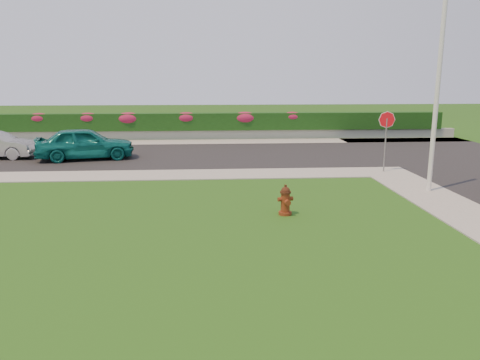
{
  "coord_description": "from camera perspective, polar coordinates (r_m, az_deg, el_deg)",
  "views": [
    {
      "loc": [
        -0.54,
        -10.12,
        3.98
      ],
      "look_at": [
        0.4,
        3.82,
        0.9
      ],
      "focal_mm": 35.0,
      "sensor_mm": 36.0,
      "label": 1
    }
  ],
  "objects": [
    {
      "name": "ground",
      "position": [
        10.89,
        -0.74,
        -9.01
      ],
      "size": [
        120.0,
        120.0,
        0.0
      ],
      "primitive_type": "plane",
      "color": "black",
      "rests_on": "ground"
    },
    {
      "name": "stop_sign",
      "position": [
        20.65,
        17.42,
        6.17
      ],
      "size": [
        0.71,
        0.06,
        2.6
      ],
      "rotation": [
        0.0,
        0.0,
        -0.42
      ],
      "color": "slate",
      "rests_on": "ground"
    },
    {
      "name": "curb_corner",
      "position": [
        20.93,
        17.34,
        0.95
      ],
      "size": [
        2.0,
        2.0,
        0.04
      ],
      "primitive_type": "cube",
      "color": "gray",
      "rests_on": "ground"
    },
    {
      "name": "street_far",
      "position": [
        24.84,
        -14.16,
        2.87
      ],
      "size": [
        26.0,
        8.0,
        0.04
      ],
      "primitive_type": "cube",
      "color": "black",
      "rests_on": "ground"
    },
    {
      "name": "hedge",
      "position": [
        30.85,
        -4.73,
        7.12
      ],
      "size": [
        32.0,
        0.9,
        1.1
      ],
      "primitive_type": "cube",
      "color": "black",
      "rests_on": "retaining_wall"
    },
    {
      "name": "utility_pole",
      "position": [
        17.48,
        22.85,
        9.13
      ],
      "size": [
        0.16,
        0.16,
        6.53
      ],
      "primitive_type": "cylinder",
      "color": "silver",
      "rests_on": "ground"
    },
    {
      "name": "sedan_teal",
      "position": [
        24.09,
        -18.36,
        4.26
      ],
      "size": [
        4.88,
        2.76,
        1.57
      ],
      "primitive_type": "imported",
      "rotation": [
        0.0,
        0.0,
        1.78
      ],
      "color": "#0C5F5B",
      "rests_on": "street_far"
    },
    {
      "name": "flower_clump_b",
      "position": [
        31.67,
        -18.04,
        7.2
      ],
      "size": [
        1.35,
        0.87,
        0.68
      ],
      "primitive_type": "ellipsoid",
      "color": "#A91D3C",
      "rests_on": "hedge"
    },
    {
      "name": "sidewalk_far",
      "position": [
        20.27,
        -19.39,
        0.45
      ],
      "size": [
        24.0,
        2.0,
        0.04
      ],
      "primitive_type": "cube",
      "color": "gray",
      "rests_on": "ground"
    },
    {
      "name": "flower_clump_a",
      "position": [
        32.55,
        -23.3,
        6.95
      ],
      "size": [
        1.31,
        0.84,
        0.65
      ],
      "primitive_type": "ellipsoid",
      "color": "#A91D3C",
      "rests_on": "hedge"
    },
    {
      "name": "flower_clump_e",
      "position": [
        30.82,
        0.6,
        7.6
      ],
      "size": [
        1.55,
        1.0,
        0.78
      ],
      "primitive_type": "ellipsoid",
      "color": "#A91D3C",
      "rests_on": "hedge"
    },
    {
      "name": "retaining_wall",
      "position": [
        30.84,
        -4.7,
        5.53
      ],
      "size": [
        34.0,
        0.4,
        0.6
      ],
      "primitive_type": "cube",
      "color": "gray",
      "rests_on": "ground"
    },
    {
      "name": "flower_clump_f",
      "position": [
        31.21,
        6.38,
        7.7
      ],
      "size": [
        1.26,
        0.81,
        0.63
      ],
      "primitive_type": "ellipsoid",
      "color": "#A91D3C",
      "rests_on": "hedge"
    },
    {
      "name": "sidewalk_beyond",
      "position": [
        29.39,
        -4.73,
        4.64
      ],
      "size": [
        34.0,
        2.0,
        0.04
      ],
      "primitive_type": "cube",
      "color": "gray",
      "rests_on": "ground"
    },
    {
      "name": "fire_hydrant",
      "position": [
        13.81,
        5.56,
        -2.52
      ],
      "size": [
        0.47,
        0.45,
        0.91
      ],
      "rotation": [
        0.0,
        0.0,
        0.21
      ],
      "color": "#57280D",
      "rests_on": "ground"
    },
    {
      "name": "flower_clump_d",
      "position": [
        30.76,
        -6.57,
        7.56
      ],
      "size": [
        1.42,
        0.92,
        0.71
      ],
      "primitive_type": "ellipsoid",
      "color": "#A91D3C",
      "rests_on": "hedge"
    },
    {
      "name": "flower_clump_c",
      "position": [
        31.15,
        -13.46,
        7.32
      ],
      "size": [
        1.56,
        1.0,
        0.78
      ],
      "primitive_type": "ellipsoid",
      "color": "#A91D3C",
      "rests_on": "hedge"
    }
  ]
}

